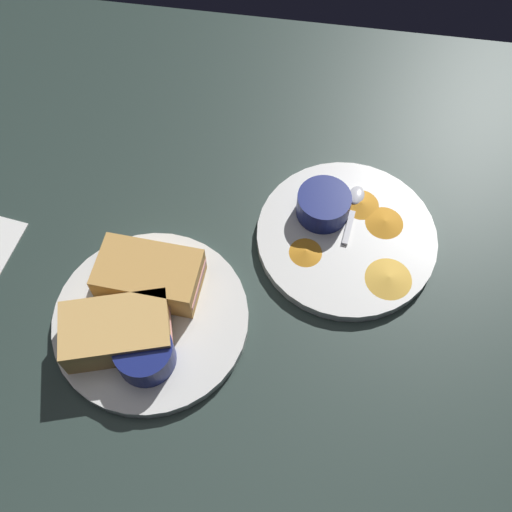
# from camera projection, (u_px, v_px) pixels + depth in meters

# --- Properties ---
(ground_plane) EXTENTS (1.10, 1.10, 0.03)m
(ground_plane) POSITION_uv_depth(u_px,v_px,m) (162.00, 295.00, 0.82)
(ground_plane) COLOR #283833
(plate_sandwich_main) EXTENTS (0.25, 0.25, 0.02)m
(plate_sandwich_main) POSITION_uv_depth(u_px,v_px,m) (154.00, 320.00, 0.78)
(plate_sandwich_main) COLOR silver
(plate_sandwich_main) RESTS_ON ground_plane
(sandwich_half_near) EXTENTS (0.14, 0.08, 0.05)m
(sandwich_half_near) POSITION_uv_depth(u_px,v_px,m) (149.00, 276.00, 0.77)
(sandwich_half_near) COLOR tan
(sandwich_half_near) RESTS_ON plate_sandwich_main
(sandwich_half_far) EXTENTS (0.15, 0.11, 0.05)m
(sandwich_half_far) POSITION_uv_depth(u_px,v_px,m) (117.00, 331.00, 0.73)
(sandwich_half_far) COLOR tan
(sandwich_half_far) RESTS_ON plate_sandwich_main
(ramekin_dark_sauce) EXTENTS (0.07, 0.07, 0.04)m
(ramekin_dark_sauce) POSITION_uv_depth(u_px,v_px,m) (145.00, 353.00, 0.72)
(ramekin_dark_sauce) COLOR navy
(ramekin_dark_sauce) RESTS_ON plate_sandwich_main
(spoon_by_dark_ramekin) EXTENTS (0.02, 0.10, 0.01)m
(spoon_by_dark_ramekin) POSITION_uv_depth(u_px,v_px,m) (155.00, 316.00, 0.77)
(spoon_by_dark_ramekin) COLOR silver
(spoon_by_dark_ramekin) RESTS_ON plate_sandwich_main
(plate_chips_companion) EXTENTS (0.25, 0.25, 0.02)m
(plate_chips_companion) POSITION_uv_depth(u_px,v_px,m) (346.00, 237.00, 0.84)
(plate_chips_companion) COLOR silver
(plate_chips_companion) RESTS_ON ground_plane
(ramekin_light_gravy) EXTENTS (0.07, 0.07, 0.04)m
(ramekin_light_gravy) POSITION_uv_depth(u_px,v_px,m) (324.00, 204.00, 0.83)
(ramekin_light_gravy) COLOR navy
(ramekin_light_gravy) RESTS_ON plate_chips_companion
(spoon_by_gravy_ramekin) EXTENTS (0.03, 0.10, 0.01)m
(spoon_by_gravy_ramekin) POSITION_uv_depth(u_px,v_px,m) (355.00, 203.00, 0.85)
(spoon_by_gravy_ramekin) COLOR silver
(spoon_by_gravy_ramekin) RESTS_ON plate_chips_companion
(plantain_chip_scatter) EXTENTS (0.18, 0.17, 0.01)m
(plantain_chip_scatter) POSITION_uv_depth(u_px,v_px,m) (366.00, 241.00, 0.82)
(plantain_chip_scatter) COLOR orange
(plantain_chip_scatter) RESTS_ON plate_chips_companion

